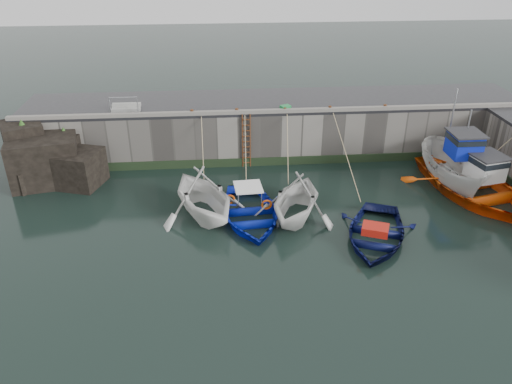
{
  "coord_description": "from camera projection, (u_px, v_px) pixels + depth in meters",
  "views": [
    {
      "loc": [
        -3.66,
        -16.56,
        12.34
      ],
      "look_at": [
        -1.91,
        4.41,
        1.2
      ],
      "focal_mm": 35.0,
      "sensor_mm": 36.0,
      "label": 1
    }
  ],
  "objects": [
    {
      "name": "boat_far_white",
      "position": [
        454.0,
        169.0,
        26.57
      ],
      "size": [
        2.33,
        6.1,
        5.35
      ],
      "rotation": [
        0.0,
        0.0,
        -0.01
      ],
      "color": "silver",
      "rests_on": "ground"
    },
    {
      "name": "algae_back",
      "position": [
        280.0,
        161.0,
        29.29
      ],
      "size": [
        30.0,
        0.08,
        0.5
      ],
      "primitive_type": "cube",
      "color": "black",
      "rests_on": "ground"
    },
    {
      "name": "ladder",
      "position": [
        246.0,
        141.0,
        28.47
      ],
      "size": [
        0.51,
        0.08,
        3.2
      ],
      "color": "#3F1E0F",
      "rests_on": "ground"
    },
    {
      "name": "boat_near_navy",
      "position": [
        375.0,
        239.0,
        22.42
      ],
      "size": [
        5.44,
        6.27,
        1.09
      ],
      "primitive_type": "imported",
      "rotation": [
        0.0,
        0.0,
        -0.39
      ],
      "color": "#090F3C",
      "rests_on": "ground"
    },
    {
      "name": "boat_near_blue_rope",
      "position": [
        244.0,
        179.0,
        27.74
      ],
      "size": [
        0.04,
        4.34,
        3.1
      ],
      "primitive_type": null,
      "color": "tan",
      "rests_on": "ground"
    },
    {
      "name": "ground",
      "position": [
        311.0,
        265.0,
        20.63
      ],
      "size": [
        120.0,
        120.0,
        0.0
      ],
      "primitive_type": "plane",
      "color": "black",
      "rests_on": "ground"
    },
    {
      "name": "bollard_d",
      "position": [
        330.0,
        108.0,
        28.32
      ],
      "size": [
        0.18,
        0.18,
        0.28
      ],
      "primitive_type": "cylinder",
      "color": "#3F1E0F",
      "rests_on": "road_back"
    },
    {
      "name": "boat_far_orange",
      "position": [
        473.0,
        186.0,
        25.91
      ],
      "size": [
        6.92,
        8.59,
        4.58
      ],
      "rotation": [
        0.0,
        0.0,
        0.21
      ],
      "color": "#FF580D",
      "rests_on": "ground"
    },
    {
      "name": "boat_near_white_rope",
      "position": [
        205.0,
        179.0,
        27.79
      ],
      "size": [
        0.04,
        3.97,
        3.1
      ],
      "primitive_type": null,
      "color": "tan",
      "rests_on": "ground"
    },
    {
      "name": "bollard_a",
      "position": [
        192.0,
        112.0,
        27.75
      ],
      "size": [
        0.18,
        0.18,
        0.28
      ],
      "primitive_type": "cylinder",
      "color": "#3F1E0F",
      "rests_on": "road_back"
    },
    {
      "name": "boat_near_blacktrim",
      "position": [
        295.0,
        217.0,
        24.11
      ],
      "size": [
        5.74,
        6.09,
        2.54
      ],
      "primitive_type": "imported",
      "rotation": [
        0.0,
        0.0,
        -0.41
      ],
      "color": "silver",
      "rests_on": "ground"
    },
    {
      "name": "road_back",
      "position": [
        276.0,
        101.0,
        30.2
      ],
      "size": [
        30.0,
        5.0,
        0.16
      ],
      "primitive_type": "cube",
      "color": "black",
      "rests_on": "quay_back"
    },
    {
      "name": "boat_near_blacktrim_rope",
      "position": [
        284.0,
        178.0,
        27.87
      ],
      "size": [
        0.04,
        4.4,
        3.1
      ],
      "primitive_type": null,
      "color": "tan",
      "rests_on": "ground"
    },
    {
      "name": "bollard_b",
      "position": [
        237.0,
        111.0,
        27.93
      ],
      "size": [
        0.18,
        0.18,
        0.28
      ],
      "primitive_type": "cylinder",
      "color": "#3F1E0F",
      "rests_on": "road_back"
    },
    {
      "name": "kerb_back",
      "position": [
        281.0,
        111.0,
        28.04
      ],
      "size": [
        30.0,
        0.3,
        0.2
      ],
      "primitive_type": "cube",
      "color": "slate",
      "rests_on": "road_back"
    },
    {
      "name": "boat_near_white",
      "position": [
        204.0,
        215.0,
        24.26
      ],
      "size": [
        6.29,
        6.66,
        2.77
      ],
      "primitive_type": "imported",
      "rotation": [
        0.0,
        0.0,
        0.42
      ],
      "color": "silver",
      "rests_on": "ground"
    },
    {
      "name": "bollard_c",
      "position": [
        285.0,
        109.0,
        28.13
      ],
      "size": [
        0.18,
        0.18,
        0.28
      ],
      "primitive_type": "cylinder",
      "color": "#3F1E0F",
      "rests_on": "road_back"
    },
    {
      "name": "boat_near_navy_rope",
      "position": [
        346.0,
        185.0,
        27.15
      ],
      "size": [
        0.04,
        6.3,
        3.1
      ],
      "primitive_type": null,
      "color": "tan",
      "rests_on": "ground"
    },
    {
      "name": "boat_near_blue",
      "position": [
        250.0,
        218.0,
        24.01
      ],
      "size": [
        4.34,
        5.81,
        1.15
      ],
      "primitive_type": "imported",
      "rotation": [
        0.0,
        0.0,
        0.07
      ],
      "color": "#0C22C1",
      "rests_on": "ground"
    },
    {
      "name": "railing",
      "position": [
        126.0,
        107.0,
        28.32
      ],
      "size": [
        1.6,
        1.05,
        1.0
      ],
      "color": "#A5A8AD",
      "rests_on": "road_back"
    },
    {
      "name": "quay_back",
      "position": [
        276.0,
        126.0,
        30.94
      ],
      "size": [
        30.0,
        5.0,
        3.0
      ],
      "primitive_type": "cube",
      "color": "slate",
      "rests_on": "ground"
    },
    {
      "name": "bollard_e",
      "position": [
        385.0,
        107.0,
        28.56
      ],
      "size": [
        0.18,
        0.18,
        0.28
      ],
      "primitive_type": "cylinder",
      "color": "#3F1E0F",
      "rests_on": "road_back"
    },
    {
      "name": "rock_outcrop",
      "position": [
        47.0,
        159.0,
        27.12
      ],
      "size": [
        5.85,
        4.24,
        3.41
      ],
      "color": "black",
      "rests_on": "ground"
    },
    {
      "name": "fish_crate",
      "position": [
        285.0,
        108.0,
        28.31
      ],
      "size": [
        0.65,
        0.57,
        0.31
      ],
      "primitive_type": "cube",
      "rotation": [
        0.0,
        0.0,
        0.41
      ],
      "color": "#178039",
      "rests_on": "road_back"
    }
  ]
}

